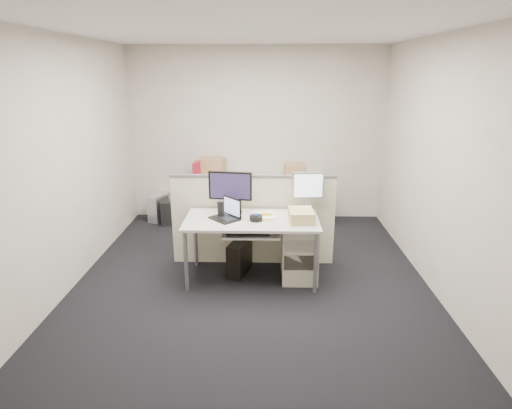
{
  "coord_description": "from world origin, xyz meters",
  "views": [
    {
      "loc": [
        0.16,
        -4.52,
        2.32
      ],
      "look_at": [
        0.05,
        0.15,
        0.85
      ],
      "focal_mm": 30.0,
      "sensor_mm": 36.0,
      "label": 1
    }
  ],
  "objects_px": {
    "desk": "(252,224)",
    "desk_phone": "(305,214)",
    "monitor_main": "(230,193)",
    "laptop": "(224,210)"
  },
  "relations": [
    {
      "from": "monitor_main",
      "to": "desk_phone",
      "type": "bearing_deg",
      "value": 1.95
    },
    {
      "from": "desk",
      "to": "monitor_main",
      "type": "height_order",
      "value": "monitor_main"
    },
    {
      "from": "desk_phone",
      "to": "desk",
      "type": "bearing_deg",
      "value": 175.19
    },
    {
      "from": "desk",
      "to": "desk_phone",
      "type": "distance_m",
      "value": 0.61
    },
    {
      "from": "desk",
      "to": "desk_phone",
      "type": "relative_size",
      "value": 7.24
    },
    {
      "from": "monitor_main",
      "to": "laptop",
      "type": "height_order",
      "value": "monitor_main"
    },
    {
      "from": "laptop",
      "to": "desk_phone",
      "type": "distance_m",
      "value": 0.91
    },
    {
      "from": "desk",
      "to": "laptop",
      "type": "xyz_separation_m",
      "value": [
        -0.3,
        -0.02,
        0.18
      ]
    },
    {
      "from": "desk",
      "to": "monitor_main",
      "type": "xyz_separation_m",
      "value": [
        -0.25,
        0.18,
        0.32
      ]
    },
    {
      "from": "laptop",
      "to": "desk",
      "type": "bearing_deg",
      "value": 50.73
    }
  ]
}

